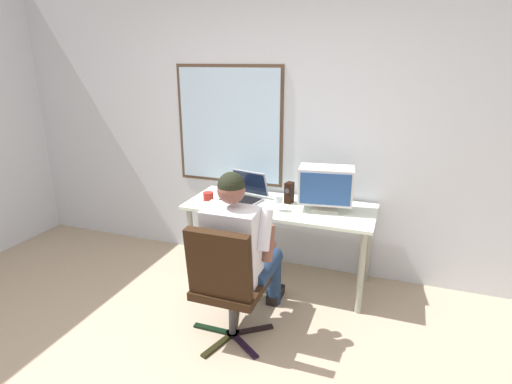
{
  "coord_description": "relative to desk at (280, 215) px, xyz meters",
  "views": [
    {
      "loc": [
        1.1,
        -1.53,
        1.95
      ],
      "look_at": [
        0.09,
        1.26,
        0.99
      ],
      "focal_mm": 28.76,
      "sensor_mm": 36.0,
      "label": 1
    }
  ],
  "objects": [
    {
      "name": "wall_rear",
      "position": [
        -0.17,
        0.39,
        0.72
      ],
      "size": [
        5.7,
        0.08,
        2.74
      ],
      "color": "silver",
      "rests_on": "ground"
    },
    {
      "name": "desk",
      "position": [
        0.0,
        0.0,
        0.0
      ],
      "size": [
        1.64,
        0.66,
        0.74
      ],
      "color": "#979989",
      "rests_on": "ground"
    },
    {
      "name": "office_chair",
      "position": [
        -0.09,
        -0.98,
        -0.13
      ],
      "size": [
        0.58,
        0.61,
        0.92
      ],
      "color": "black",
      "rests_on": "ground"
    },
    {
      "name": "person_seated",
      "position": [
        -0.09,
        -0.72,
        -0.01
      ],
      "size": [
        0.53,
        0.8,
        1.25
      ],
      "color": "navy",
      "rests_on": "ground"
    },
    {
      "name": "crt_monitor",
      "position": [
        0.39,
        0.02,
        0.31
      ],
      "size": [
        0.48,
        0.31,
        0.37
      ],
      "color": "beige",
      "rests_on": "desk"
    },
    {
      "name": "laptop",
      "position": [
        -0.35,
        0.06,
        0.16
      ],
      "size": [
        0.41,
        0.4,
        0.25
      ],
      "color": "#92939D",
      "rests_on": "desk"
    },
    {
      "name": "wine_glass",
      "position": [
        0.03,
        -0.13,
        0.19
      ],
      "size": [
        0.07,
        0.07,
        0.14
      ],
      "color": "silver",
      "rests_on": "desk"
    },
    {
      "name": "desk_speaker",
      "position": [
        0.06,
        0.09,
        0.19
      ],
      "size": [
        0.08,
        0.1,
        0.19
      ],
      "color": "black",
      "rests_on": "desk"
    },
    {
      "name": "coffee_mug",
      "position": [
        -0.62,
        -0.15,
        0.14
      ],
      "size": [
        0.09,
        0.09,
        0.1
      ],
      "color": "maroon",
      "rests_on": "desk"
    }
  ]
}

